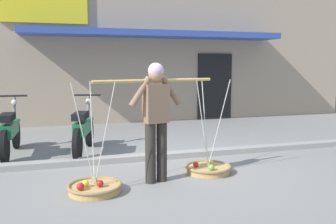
{
  "coord_description": "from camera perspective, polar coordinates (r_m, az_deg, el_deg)",
  "views": [
    {
      "loc": [
        -1.57,
        -5.48,
        1.67
      ],
      "look_at": [
        0.28,
        0.6,
        0.85
      ],
      "focal_mm": 39.33,
      "sensor_mm": 36.0,
      "label": 1
    }
  ],
  "objects": [
    {
      "name": "sidewalk_curb",
      "position": [
        6.57,
        -2.59,
        -6.92
      ],
      "size": [
        20.0,
        0.24,
        0.1
      ],
      "primitive_type": "cube",
      "color": "gray",
      "rests_on": "ground"
    },
    {
      "name": "ground_plane",
      "position": [
        5.93,
        -0.9,
        -8.98
      ],
      "size": [
        90.0,
        90.0,
        0.0
      ],
      "primitive_type": "plane",
      "color": "gray"
    },
    {
      "name": "fruit_vendor",
      "position": [
        5.16,
        -1.87,
        -0.34
      ],
      "size": [
        1.79,
        0.44,
        1.7
      ],
      "color": "#2D2823",
      "rests_on": "ground"
    },
    {
      "name": "storefront_building",
      "position": [
        13.17,
        -5.13,
        9.2
      ],
      "size": [
        13.0,
        6.0,
        4.2
      ],
      "color": "tan",
      "rests_on": "ground"
    },
    {
      "name": "fruit_basket_right_side",
      "position": [
        5.02,
        -11.32,
        -11.35
      ],
      "size": [
        0.72,
        0.72,
        1.45
      ],
      "color": "tan",
      "rests_on": "ground"
    },
    {
      "name": "fruit_basket_left_side",
      "position": [
        5.81,
        6.24,
        -8.64
      ],
      "size": [
        0.72,
        0.72,
        1.45
      ],
      "color": "tan",
      "rests_on": "ground"
    },
    {
      "name": "motorcycle_nearest_shop",
      "position": [
        7.33,
        -23.28,
        -2.8
      ],
      "size": [
        0.54,
        1.82,
        1.09
      ],
      "color": "black",
      "rests_on": "ground"
    },
    {
      "name": "motorcycle_second_in_row",
      "position": [
        7.11,
        -12.99,
        -2.69
      ],
      "size": [
        0.64,
        1.78,
        1.09
      ],
      "color": "black",
      "rests_on": "ground"
    }
  ]
}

